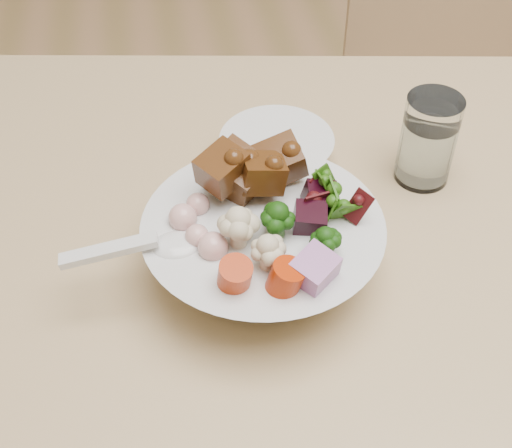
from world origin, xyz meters
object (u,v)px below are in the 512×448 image
object	(u,v)px
water_glass	(427,143)
food_bowl	(264,244)
side_bowl	(276,153)
chair_far	(451,83)

from	to	relation	value
water_glass	food_bowl	bearing A→B (deg)	-150.85
food_bowl	side_bowl	bearing A→B (deg)	74.94
chair_far	food_bowl	world-z (taller)	chair_far
chair_far	water_glass	distance (m)	0.58
food_bowl	side_bowl	distance (m)	0.16
food_bowl	water_glass	bearing A→B (deg)	29.15
food_bowl	side_bowl	world-z (taller)	food_bowl
chair_far	food_bowl	size ratio (longest dim) A/B	3.56
food_bowl	water_glass	size ratio (longest dim) A/B	2.19
water_glass	side_bowl	size ratio (longest dim) A/B	0.81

